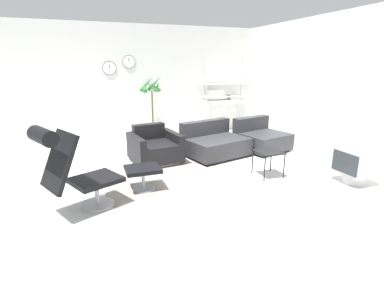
{
  "coord_description": "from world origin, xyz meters",
  "views": [
    {
      "loc": [
        -1.26,
        -4.49,
        1.87
      ],
      "look_at": [
        0.4,
        0.07,
        0.55
      ],
      "focal_mm": 28.0,
      "sensor_mm": 36.0,
      "label": 1
    }
  ],
  "objects": [
    {
      "name": "armchair_red",
      "position": [
        -0.04,
        0.99,
        0.27
      ],
      "size": [
        0.99,
        0.98,
        0.7
      ],
      "rotation": [
        0.0,
        0.0,
        3.28
      ],
      "color": "silver",
      "rests_on": "ground_plane"
    },
    {
      "name": "side_table",
      "position": [
        1.59,
        -0.43,
        0.39
      ],
      "size": [
        0.42,
        0.42,
        0.44
      ],
      "color": "black",
      "rests_on": "ground_plane"
    },
    {
      "name": "crt_television",
      "position": [
        2.71,
        -1.16,
        0.32
      ],
      "size": [
        0.48,
        0.54,
        0.56
      ],
      "rotation": [
        0.0,
        0.0,
        1.59
      ],
      "color": "#B7B7B7",
      "rests_on": "ground_plane"
    },
    {
      "name": "lounge_chair",
      "position": [
        -1.47,
        -0.7,
        0.65
      ],
      "size": [
        1.1,
        0.88,
        1.16
      ],
      "rotation": [
        0.0,
        0.0,
        -1.13
      ],
      "color": "#BCBCC1",
      "rests_on": "ground_plane"
    },
    {
      "name": "ground_plane",
      "position": [
        0.0,
        0.0,
        0.0
      ],
      "size": [
        12.0,
        12.0,
        0.0
      ],
      "primitive_type": "plane",
      "color": "silver"
    },
    {
      "name": "round_rug",
      "position": [
        0.1,
        -0.33,
        0.0
      ],
      "size": [
        2.35,
        2.35,
        0.01
      ],
      "color": "gray",
      "rests_on": "ground_plane"
    },
    {
      "name": "wall_right",
      "position": [
        3.37,
        0.0,
        1.4
      ],
      "size": [
        0.06,
        12.0,
        2.8
      ],
      "color": "silver",
      "rests_on": "ground_plane"
    },
    {
      "name": "ottoman",
      "position": [
        -0.5,
        -0.24,
        0.27
      ],
      "size": [
        0.52,
        0.44,
        0.35
      ],
      "color": "#BCBCC1",
      "rests_on": "ground_plane"
    },
    {
      "name": "couch_low",
      "position": [
        1.21,
        0.96,
        0.25
      ],
      "size": [
        1.39,
        1.21,
        0.69
      ],
      "rotation": [
        0.0,
        0.0,
        3.39
      ],
      "color": "black",
      "rests_on": "ground_plane"
    },
    {
      "name": "couch_second",
      "position": [
        2.37,
        1.02,
        0.25
      ],
      "size": [
        1.15,
        1.15,
        0.69
      ],
      "rotation": [
        0.0,
        0.0,
        3.39
      ],
      "color": "black",
      "rests_on": "ground_plane"
    },
    {
      "name": "potted_plant",
      "position": [
        0.36,
        2.89,
        0.7
      ],
      "size": [
        0.6,
        0.54,
        1.58
      ],
      "color": "silver",
      "rests_on": "ground_plane"
    },
    {
      "name": "wall_back",
      "position": [
        -0.0,
        3.28,
        1.4
      ],
      "size": [
        12.0,
        0.09,
        2.8
      ],
      "color": "silver",
      "rests_on": "ground_plane"
    },
    {
      "name": "shelf_unit",
      "position": [
        2.38,
        3.02,
        1.04
      ],
      "size": [
        1.19,
        0.28,
        2.07
      ],
      "color": "#BCBCC1",
      "rests_on": "ground_plane"
    }
  ]
}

